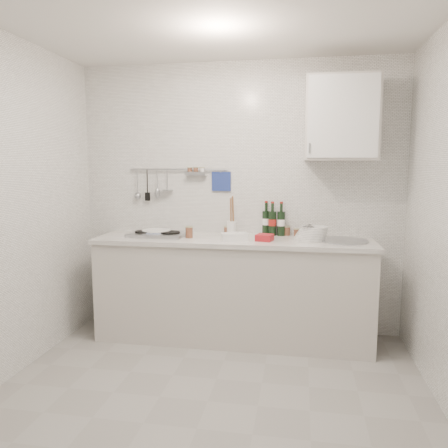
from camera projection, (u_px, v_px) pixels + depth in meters
name	position (u px, v px, depth m)	size (l,w,h in m)	color
floor	(208.00, 401.00, 2.90)	(3.00, 3.00, 0.00)	gray
ceiling	(206.00, 4.00, 2.57)	(3.00, 3.00, 0.00)	silver
back_wall	(238.00, 198.00, 4.10)	(3.00, 0.02, 2.50)	silver
counter	(234.00, 292.00, 3.92)	(2.44, 0.64, 0.96)	#BAB4AC
wall_rail	(176.00, 180.00, 4.15)	(0.98, 0.09, 0.34)	#93969B
wall_cabinet	(341.00, 119.00, 3.68)	(0.60, 0.38, 0.70)	#BAB4AC
plate_stack_hob	(155.00, 233.00, 4.02)	(0.29, 0.28, 0.05)	#4E65B1
plate_stack_sink	(312.00, 234.00, 3.75)	(0.30, 0.28, 0.13)	white
wine_bottles	(273.00, 218.00, 4.01)	(0.21, 0.12, 0.31)	black
butter_dish	(234.00, 237.00, 3.72)	(0.22, 0.11, 0.07)	white
strawberry_punnet	(265.00, 238.00, 3.72)	(0.13, 0.13, 0.06)	#AD132B
utensil_crock	(232.00, 226.00, 3.99)	(0.09, 0.09, 0.36)	white
jar_a	(227.00, 230.00, 4.11)	(0.06, 0.06, 0.07)	brown
jar_b	(286.00, 231.00, 4.01)	(0.07, 0.07, 0.09)	brown
jar_c	(297.00, 233.00, 3.92)	(0.06, 0.06, 0.08)	brown
jar_d	(189.00, 232.00, 3.87)	(0.07, 0.07, 0.10)	brown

